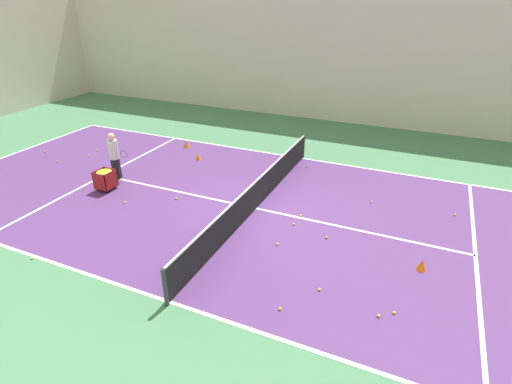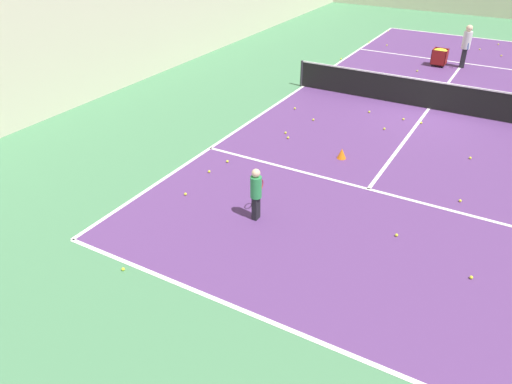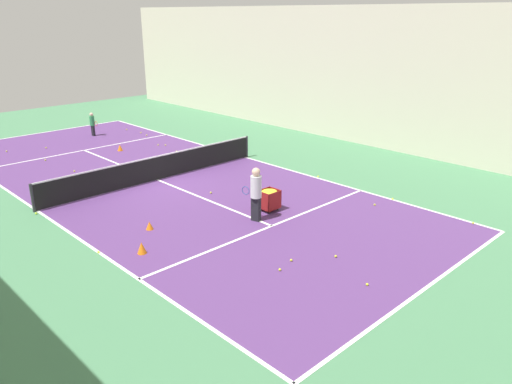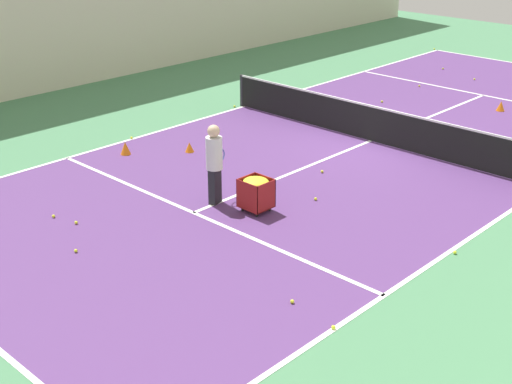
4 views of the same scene
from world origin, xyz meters
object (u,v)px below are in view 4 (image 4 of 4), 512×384
tennis_net (372,123)px  ball_cart (256,188)px  training_cone_0 (125,148)px  training_cone_1 (501,106)px  coach_at_net (214,159)px

tennis_net → ball_cart: bearing=99.2°
training_cone_0 → training_cone_1: 11.60m
training_cone_0 → training_cone_1: training_cone_0 is taller
ball_cart → training_cone_1: 10.59m
ball_cart → training_cone_0: ball_cart is taller
coach_at_net → training_cone_1: (-1.28, -10.89, -0.87)m
tennis_net → coach_at_net: 5.77m
coach_at_net → training_cone_1: coach_at_net is taller
tennis_net → coach_at_net: bearing=89.5°
coach_at_net → ball_cart: bearing=-86.2°
tennis_net → ball_cart: 5.51m
coach_at_net → training_cone_1: 11.00m
ball_cart → training_cone_1: bearing=-91.9°
training_cone_1 → coach_at_net: bearing=83.3°
tennis_net → ball_cart: size_ratio=13.31×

